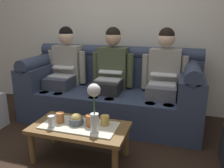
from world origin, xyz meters
The scene contains 12 objects.
back_wall_patterned centered at (0.00, 1.70, 1.45)m, with size 6.00×0.12×2.90m, color silver.
couch centered at (0.00, 1.17, 0.37)m, with size 2.28×0.88×0.96m.
person_left centered at (-0.67, 1.17, 0.66)m, with size 0.56×0.67×1.22m.
person_middle centered at (0.00, 1.17, 0.66)m, with size 0.56×0.67×1.22m.
person_right centered at (0.67, 1.17, 0.66)m, with size 0.56×0.67×1.22m.
coffee_table centered at (0.00, 0.17, 0.30)m, with size 0.91×0.48×0.36m.
flower_vase centered at (0.18, 0.10, 0.62)m, with size 0.11×0.11×0.44m.
snack_bowl centered at (-0.04, 0.19, 0.40)m, with size 0.13×0.13×0.11m.
cup_near_left centered at (0.10, 0.19, 0.41)m, with size 0.08×0.08×0.11m, color #B26633.
cup_near_right centered at (0.23, 0.25, 0.40)m, with size 0.08×0.08×0.09m, color gold.
cup_far_center centered at (-0.20, 0.17, 0.41)m, with size 0.07×0.07×0.10m, color #B26633.
cup_far_left centered at (-0.23, 0.07, 0.41)m, with size 0.06×0.06×0.11m, color silver.
Camera 1 is at (0.87, -1.62, 1.31)m, focal length 36.92 mm.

